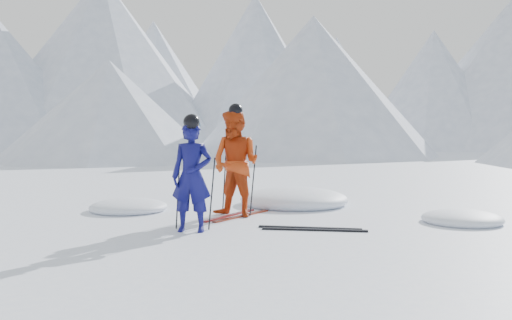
# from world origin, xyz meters

# --- Properties ---
(ground) EXTENTS (160.00, 160.00, 0.00)m
(ground) POSITION_xyz_m (0.00, 0.00, 0.00)
(ground) COLOR white
(ground) RESTS_ON ground
(mountain_range) EXTENTS (106.15, 62.94, 15.53)m
(mountain_range) POSITION_xyz_m (5.71, 35.31, 6.72)
(mountain_range) COLOR #B2BCD1
(mountain_range) RESTS_ON ground
(skier_blue) EXTENTS (0.70, 0.51, 1.77)m
(skier_blue) POSITION_xyz_m (-2.10, -0.64, 0.89)
(skier_blue) COLOR #0E0E54
(skier_blue) RESTS_ON ground
(skier_red) EXTENTS (1.16, 1.02, 2.02)m
(skier_red) POSITION_xyz_m (-1.85, 1.01, 1.01)
(skier_red) COLOR #BF3A0F
(skier_red) RESTS_ON ground
(pole_blue_left) EXTENTS (0.12, 0.08, 1.18)m
(pole_blue_left) POSITION_xyz_m (-2.40, -0.49, 0.59)
(pole_blue_left) COLOR black
(pole_blue_left) RESTS_ON ground
(pole_blue_right) EXTENTS (0.12, 0.07, 1.18)m
(pole_blue_right) POSITION_xyz_m (-1.85, -0.39, 0.59)
(pole_blue_right) COLOR black
(pole_blue_right) RESTS_ON ground
(pole_red_left) EXTENTS (0.13, 0.10, 1.34)m
(pole_red_left) POSITION_xyz_m (-2.15, 1.26, 0.67)
(pole_red_left) COLOR black
(pole_red_left) RESTS_ON ground
(pole_red_right) EXTENTS (0.13, 0.09, 1.34)m
(pole_red_right) POSITION_xyz_m (-1.55, 1.16, 0.67)
(pole_red_right) COLOR black
(pole_red_right) RESTS_ON ground
(ski_worn_left) EXTENTS (0.54, 1.66, 0.03)m
(ski_worn_left) POSITION_xyz_m (-1.97, 1.01, 0.01)
(ski_worn_left) COLOR black
(ski_worn_left) RESTS_ON ground
(ski_worn_right) EXTENTS (0.65, 1.63, 0.03)m
(ski_worn_right) POSITION_xyz_m (-1.73, 1.01, 0.01)
(ski_worn_right) COLOR black
(ski_worn_right) RESTS_ON ground
(ski_loose_a) EXTENTS (1.70, 0.21, 0.03)m
(ski_loose_a) POSITION_xyz_m (-0.31, 0.06, 0.01)
(ski_loose_a) COLOR black
(ski_loose_a) RESTS_ON ground
(ski_loose_b) EXTENTS (1.70, 0.27, 0.03)m
(ski_loose_b) POSITION_xyz_m (-0.21, -0.09, 0.01)
(ski_loose_b) COLOR black
(ski_loose_b) RESTS_ON ground
(snow_lumps) EXTENTS (7.83, 3.69, 0.52)m
(snow_lumps) POSITION_xyz_m (-1.22, 2.36, 0.00)
(snow_lumps) COLOR white
(snow_lumps) RESTS_ON ground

